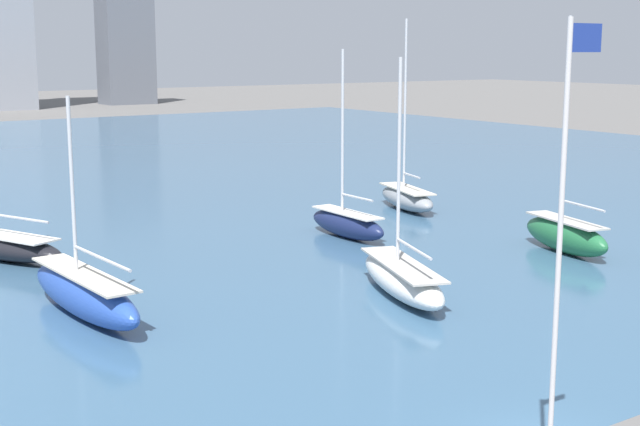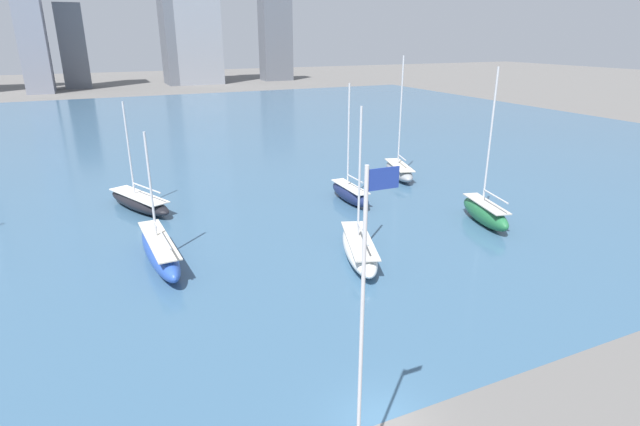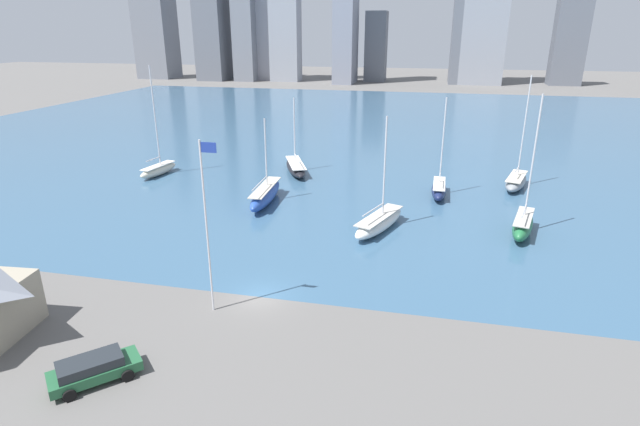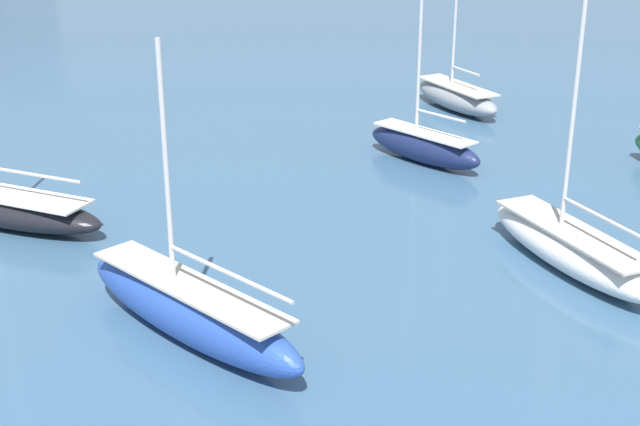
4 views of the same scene
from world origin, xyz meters
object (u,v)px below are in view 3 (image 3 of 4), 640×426
Objects in this scene: sailboat_green at (523,224)px; sailboat_white at (379,222)px; flag_pole at (207,224)px; sailboat_gray at (516,181)px; sailboat_black at (296,167)px; parked_wagon_green at (93,369)px; sailboat_cream at (158,169)px; sailboat_navy at (439,189)px; sailboat_blue at (265,195)px.

sailboat_white is at bearing -158.57° from sailboat_green.
flag_pole is 0.90× the size of sailboat_gray.
sailboat_gray is at bearing -24.97° from sailboat_black.
sailboat_white reaches higher than parked_wagon_green.
sailboat_cream reaches higher than sailboat_navy.
sailboat_blue is at bearing -159.24° from sailboat_navy.
sailboat_white is 30.90m from parked_wagon_green.
sailboat_green is (14.39, 1.91, 0.23)m from sailboat_white.
sailboat_cream is 39.39m from sailboat_navy.
flag_pole is 2.55× the size of parked_wagon_green.
sailboat_gray is 16.91m from sailboat_green.
sailboat_gray is at bearing 69.31° from sailboat_white.
sailboat_white is 14.28m from sailboat_navy.
sailboat_blue is (-4.01, 24.10, -5.86)m from flag_pole.
sailboat_green reaches higher than flag_pole.
sailboat_black is 47.23m from parked_wagon_green.
flag_pole reaches higher than sailboat_blue.
sailboat_navy is at bearing 108.17° from parked_wagon_green.
sailboat_green is at bearing 39.62° from flag_pole.
sailboat_gray is 1.02× the size of sailboat_green.
flag_pole is 38.86m from sailboat_black.
sailboat_white is at bearing -77.06° from sailboat_black.
sailboat_navy is at bearing 140.99° from sailboat_green.
parked_wagon_green is at bearing -92.09° from sailboat_blue.
sailboat_gray is (49.32, 4.73, 0.03)m from sailboat_cream.
sailboat_navy reaches higher than sailboat_black.
sailboat_cream reaches higher than parked_wagon_green.
flag_pole is 0.92× the size of sailboat_green.
sailboat_cream reaches higher than sailboat_white.
sailboat_white is (33.32, -14.02, -0.01)m from sailboat_cream.
sailboat_blue is at bearing -173.40° from sailboat_green.
sailboat_green is at bearing -10.07° from sailboat_blue.
flag_pole reaches higher than parked_wagon_green.
sailboat_black is 0.76× the size of sailboat_green.
sailboat_gray reaches higher than sailboat_white.
sailboat_cream is 1.29× the size of sailboat_white.
flag_pole is at bearing -83.35° from sailboat_blue.
parked_wagon_green is (-29.90, -46.35, -0.08)m from sailboat_gray.
sailboat_gray reaches higher than flag_pole.
sailboat_black is at bearing -165.26° from sailboat_gray.
sailboat_green is at bearing -51.99° from sailboat_navy.
sailboat_green is 40.88m from parked_wagon_green.
sailboat_cream is at bearing 159.39° from parked_wagon_green.
sailboat_gray is 24.64m from sailboat_white.
flag_pole is at bearing -99.29° from sailboat_white.
sailboat_navy is (-9.95, -5.82, 0.02)m from sailboat_gray.
sailboat_green is at bearing -79.06° from sailboat_gray.
sailboat_green reaches higher than sailboat_white.
sailboat_blue is at bearing -113.00° from sailboat_black.
sailboat_navy is 13.82m from sailboat_green.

